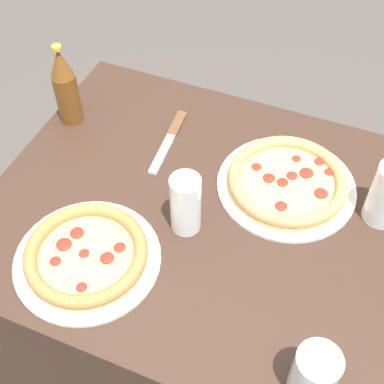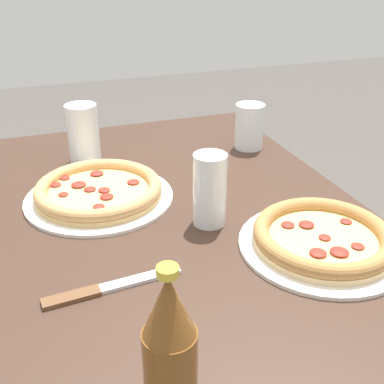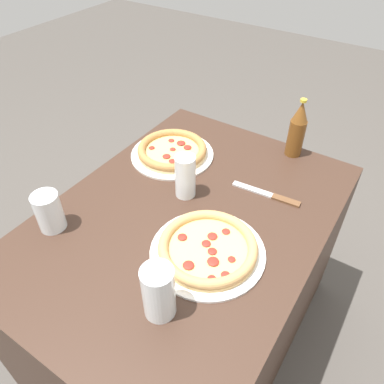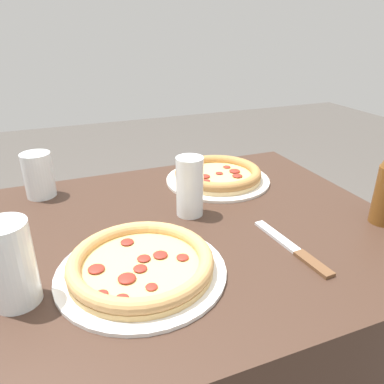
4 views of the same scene
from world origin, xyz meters
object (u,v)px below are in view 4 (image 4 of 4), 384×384
(glass_iced_tea, at_px, (12,268))
(glass_water, at_px, (39,177))
(glass_red_wine, at_px, (190,189))
(pizza_margherita, at_px, (218,175))
(knife, at_px, (294,249))
(pizza_salami, at_px, (141,265))

(glass_iced_tea, xyz_separation_m, glass_water, (-0.05, -0.45, -0.01))
(glass_iced_tea, relative_size, glass_red_wine, 1.02)
(pizza_margherita, xyz_separation_m, glass_water, (0.51, -0.09, 0.04))
(glass_iced_tea, bearing_deg, glass_red_wine, -154.22)
(glass_red_wine, relative_size, knife, 0.64)
(pizza_salami, distance_m, glass_water, 0.49)
(glass_red_wine, bearing_deg, pizza_salami, 47.72)
(pizza_salami, xyz_separation_m, glass_water, (0.17, -0.45, 0.04))
(pizza_salami, relative_size, knife, 1.39)
(pizza_salami, height_order, glass_water, glass_water)
(glass_iced_tea, xyz_separation_m, knife, (-0.55, 0.05, -0.07))
(pizza_margherita, height_order, glass_red_wine, glass_red_wine)
(glass_red_wine, bearing_deg, knife, 121.36)
(glass_iced_tea, xyz_separation_m, glass_red_wine, (-0.40, -0.19, -0.00))
(pizza_margherita, height_order, glass_water, glass_water)
(pizza_salami, relative_size, glass_red_wine, 2.18)
(glass_iced_tea, bearing_deg, knife, 175.04)
(pizza_margherita, bearing_deg, knife, 88.36)
(glass_water, xyz_separation_m, knife, (-0.50, 0.50, -0.05))
(pizza_margherita, xyz_separation_m, knife, (0.01, 0.41, -0.02))
(pizza_margherita, distance_m, glass_water, 0.52)
(pizza_margherita, bearing_deg, glass_red_wine, 46.68)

